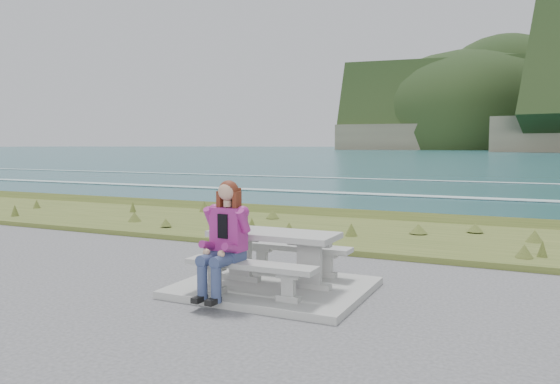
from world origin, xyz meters
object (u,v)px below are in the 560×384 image
at_px(bench_landward, 250,270).
at_px(picnic_table, 274,243).
at_px(bench_seaward, 294,251).
at_px(seated_woman, 222,254).

bearing_deg(bench_landward, picnic_table, 90.00).
distance_m(picnic_table, bench_landward, 0.74).
xyz_separation_m(picnic_table, bench_seaward, (0.00, 0.70, -0.23)).
relative_size(picnic_table, bench_seaward, 1.00).
bearing_deg(bench_landward, seated_woman, -157.39).
bearing_deg(bench_seaward, picnic_table, -90.00).
bearing_deg(seated_woman, bench_landward, 26.27).
xyz_separation_m(picnic_table, seated_woman, (-0.34, -0.84, -0.03)).
distance_m(bench_seaward, seated_woman, 1.59).
height_order(bench_seaward, seated_woman, seated_woman).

